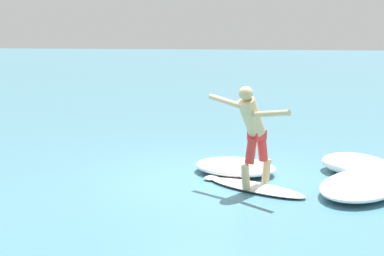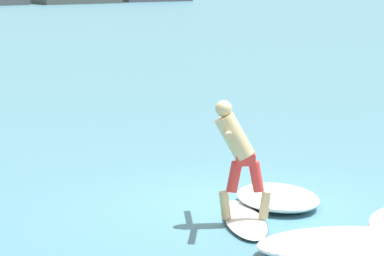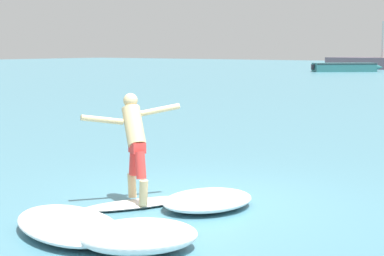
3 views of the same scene
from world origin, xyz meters
name	(u,v)px [view 3 (image 3 of 3)]	position (x,y,z in m)	size (l,w,h in m)	color
ground_plane	(199,200)	(0.00, 0.00, 0.00)	(200.00, 200.00, 0.00)	teal
surfboard	(140,203)	(-0.51, -0.84, 0.04)	(1.30, 1.94, 0.21)	white
surfer	(135,137)	(-0.63, -0.81, 1.05)	(1.02, 1.42, 1.64)	tan
fishing_boat_near_jetty	(346,67)	(-19.48, 52.27, 0.46)	(6.14, 5.67, 0.87)	#266265
wave_foam_at_tail	(208,200)	(0.42, -0.35, 0.13)	(1.42, 1.71, 0.26)	white
wave_foam_at_nose	(68,225)	(-0.27, -2.54, 0.13)	(2.38, 1.85, 0.26)	white
wave_foam_beside	(139,236)	(0.92, -2.50, 0.18)	(1.72, 1.73, 0.36)	white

